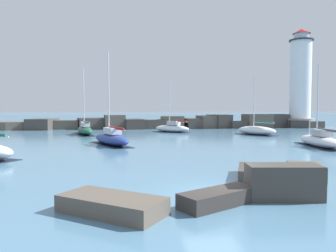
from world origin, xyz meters
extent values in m
plane|color=teal|center=(0.00, 0.00, 0.00)|extent=(600.00, 600.00, 0.00)
cube|color=teal|center=(0.00, 105.87, 0.00)|extent=(400.00, 116.00, 0.01)
cube|color=brown|center=(-21.75, 46.30, 0.69)|extent=(5.63, 5.59, 1.38)
cube|color=#423D38|center=(-18.17, 45.72, 0.94)|extent=(4.95, 5.87, 1.88)
cube|color=brown|center=(-14.14, 46.56, 0.79)|extent=(4.66, 3.58, 1.59)
cube|color=#423D38|center=(-9.69, 46.10, 0.99)|extent=(5.61, 5.41, 1.98)
cube|color=brown|center=(-5.66, 45.67, 1.26)|extent=(4.01, 4.66, 2.53)
cube|color=#383330|center=(-2.32, 45.40, 0.89)|extent=(4.00, 5.46, 1.77)
cube|color=#4C443D|center=(1.46, 45.72, 0.82)|extent=(4.96, 3.42, 1.64)
cube|color=brown|center=(5.11, 46.30, 1.14)|extent=(5.12, 5.57, 2.28)
cube|color=#423D38|center=(8.97, 46.11, 0.92)|extent=(3.62, 5.11, 1.84)
cube|color=brown|center=(11.35, 45.69, 1.18)|extent=(3.47, 3.93, 2.36)
cube|color=#4C443D|center=(14.11, 46.61, 1.25)|extent=(4.02, 5.63, 2.49)
cube|color=#423D38|center=(17.76, 46.15, 0.61)|extent=(5.93, 5.28, 1.21)
cube|color=brown|center=(21.48, 46.04, 1.29)|extent=(5.04, 4.30, 2.58)
cube|color=#423D38|center=(25.06, 46.49, 1.29)|extent=(4.93, 4.49, 2.57)
cube|color=#383330|center=(29.01, 45.20, 0.71)|extent=(4.33, 5.47, 1.42)
cube|color=#423D38|center=(31.78, 45.61, 0.62)|extent=(3.82, 5.67, 1.24)
cylinder|color=gray|center=(29.78, 45.32, 0.90)|extent=(5.30, 5.30, 1.80)
cylinder|color=white|center=(29.78, 45.32, 9.17)|extent=(3.92, 3.92, 14.74)
cylinder|color=#232328|center=(29.78, 45.32, 16.66)|extent=(4.51, 4.51, 0.25)
cylinder|color=silver|center=(29.78, 45.32, 17.36)|extent=(2.75, 2.75, 1.15)
cone|color=#B21919|center=(29.78, 45.32, 18.39)|extent=(3.34, 3.34, 0.90)
cube|color=#383330|center=(-0.28, -1.87, 0.30)|extent=(3.55, 2.69, 0.60)
cube|color=#423D38|center=(2.61, -1.38, 0.72)|extent=(3.14, 1.71, 1.44)
cube|color=brown|center=(5.66, 2.13, 0.39)|extent=(2.38, 2.78, 0.78)
cube|color=brown|center=(-4.39, -2.32, 0.31)|extent=(4.14, 3.68, 0.63)
cube|color=#423D38|center=(3.55, 2.75, 0.29)|extent=(3.53, 3.80, 0.57)
ellipsoid|color=white|center=(15.03, 15.61, 0.54)|extent=(3.09, 7.98, 1.08)
cube|color=black|center=(15.03, 15.61, 0.01)|extent=(3.00, 7.59, 0.03)
cube|color=#B2B2B7|center=(14.97, 15.23, 1.40)|extent=(1.44, 2.46, 0.64)
cylinder|color=silver|center=(15.10, 16.19, 4.61)|extent=(0.12, 0.12, 7.06)
cylinder|color=#BCBCC1|center=(14.82, 14.07, 1.63)|extent=(0.67, 4.25, 0.10)
cube|color=#4C4C51|center=(14.82, 14.07, 1.73)|extent=(0.69, 3.63, 0.20)
ellipsoid|color=white|center=(14.47, 29.69, 0.61)|extent=(5.08, 6.70, 1.23)
cube|color=black|center=(14.47, 29.69, 0.01)|extent=(4.89, 6.40, 0.03)
cylinder|color=silver|center=(14.25, 30.11, 4.87)|extent=(0.12, 0.12, 7.28)
cylinder|color=#BCBCC1|center=(15.06, 28.58, 1.78)|extent=(1.72, 3.11, 0.10)
cube|color=#1E664C|center=(15.06, 28.58, 1.88)|extent=(1.56, 2.70, 0.20)
ellipsoid|color=navy|center=(-5.27, 19.83, 0.57)|extent=(4.87, 8.07, 1.14)
cube|color=black|center=(-5.27, 19.83, 0.01)|extent=(4.69, 7.69, 0.03)
cube|color=silver|center=(-5.12, 19.46, 1.46)|extent=(1.93, 2.61, 0.64)
cylinder|color=silver|center=(-5.50, 20.38, 5.36)|extent=(0.12, 0.12, 8.45)
cylinder|color=#BCBCC1|center=(-4.67, 18.37, 1.69)|extent=(1.75, 4.05, 0.10)
cube|color=maroon|center=(-4.67, 18.37, 1.79)|extent=(1.59, 3.49, 0.20)
ellipsoid|color=#195138|center=(-9.49, 33.59, 0.58)|extent=(3.80, 8.48, 1.16)
cube|color=black|center=(-9.49, 33.59, 0.01)|extent=(3.66, 8.07, 0.03)
cube|color=silver|center=(-9.39, 33.18, 1.48)|extent=(1.57, 2.66, 0.64)
cylinder|color=silver|center=(-9.65, 34.19, 5.27)|extent=(0.12, 0.12, 8.21)
cylinder|color=#BCBCC1|center=(-9.08, 31.98, 1.71)|extent=(1.25, 4.45, 0.10)
cube|color=#4C4C51|center=(-9.08, 31.98, 1.81)|extent=(1.17, 3.81, 0.20)
ellipsoid|color=white|center=(3.45, 36.28, 0.56)|extent=(5.93, 5.70, 1.12)
cube|color=black|center=(3.45, 36.28, 0.01)|extent=(5.68, 5.46, 0.03)
cube|color=#B2B2B7|center=(3.68, 36.08, 1.44)|extent=(2.14, 2.10, 0.64)
cylinder|color=silver|center=(3.12, 36.59, 4.94)|extent=(0.12, 0.12, 7.64)
cylinder|color=#BCBCC1|center=(4.35, 35.46, 1.67)|extent=(2.53, 2.34, 0.10)
cube|color=maroon|center=(4.35, 35.46, 1.77)|extent=(2.23, 2.07, 0.20)
sphere|color=red|center=(-6.58, 27.37, 0.29)|extent=(0.58, 0.58, 0.58)
cylinder|color=black|center=(-6.58, 27.37, 0.68)|extent=(0.04, 0.04, 0.20)
camera|label=1|loc=(-3.92, -14.03, 3.78)|focal=35.00mm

